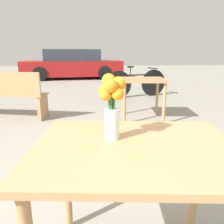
{
  "coord_description": "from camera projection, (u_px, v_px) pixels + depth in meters",
  "views": [
    {
      "loc": [
        -0.18,
        -0.92,
        1.16
      ],
      "look_at": [
        -0.11,
        0.08,
        0.88
      ],
      "focal_mm": 35.0,
      "sensor_mm": 36.0,
      "label": 1
    }
  ],
  "objects": [
    {
      "name": "table_front",
      "position": [
        136.0,
        167.0,
        1.04
      ],
      "size": [
        1.01,
        0.81,
        0.75
      ],
      "color": "tan",
      "rests_on": "ground_plane"
    },
    {
      "name": "bicycle",
      "position": [
        137.0,
        83.0,
        5.83
      ],
      "size": [
        1.69,
        0.63,
        0.83
      ],
      "color": "black",
      "rests_on": "ground_plane"
    },
    {
      "name": "flower_vase",
      "position": [
        112.0,
        104.0,
        1.04
      ],
      "size": [
        0.13,
        0.13,
        0.32
      ],
      "color": "silver",
      "rests_on": "table_front"
    },
    {
      "name": "table_back",
      "position": [
        142.0,
        86.0,
        3.82
      ],
      "size": [
        0.83,
        0.78,
        0.72
      ],
      "color": "tan",
      "rests_on": "ground_plane"
    },
    {
      "name": "parked_car",
      "position": [
        73.0,
        65.0,
        10.07
      ],
      "size": [
        4.6,
        2.14,
        1.31
      ],
      "color": "maroon",
      "rests_on": "ground_plane"
    }
  ]
}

